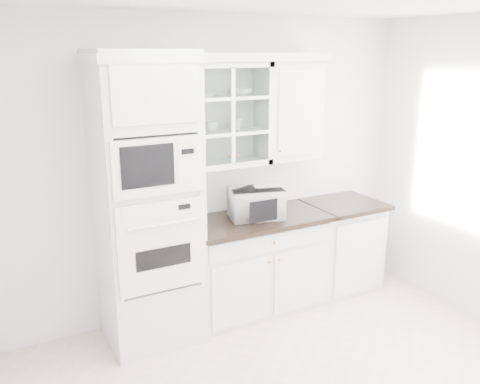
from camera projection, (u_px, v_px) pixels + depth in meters
room_shell at (296, 144)px, 3.43m from camera, size 4.00×3.50×2.70m
oven_column at (147, 203)px, 4.09m from camera, size 0.76×0.68×2.40m
base_cabinet_run at (256, 262)px, 4.78m from camera, size 1.32×0.67×0.92m
extra_base_cabinet at (340, 244)px, 5.23m from camera, size 0.72×0.67×0.92m
upper_cabinet_glass at (224, 115)px, 4.41m from camera, size 0.80×0.33×0.90m
upper_cabinet_solid at (289, 110)px, 4.71m from camera, size 0.55×0.33×0.90m
crown_molding at (214, 57)px, 4.21m from camera, size 2.14×0.38×0.07m
countertop_microwave at (256, 203)px, 4.60m from camera, size 0.56×0.50×0.27m
bowl_a at (204, 94)px, 4.26m from camera, size 0.19×0.19×0.05m
bowl_b at (241, 92)px, 4.45m from camera, size 0.23×0.23×0.06m
cup_a at (211, 127)px, 4.39m from camera, size 0.11×0.11×0.08m
cup_b at (236, 124)px, 4.49m from camera, size 0.12×0.12×0.10m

